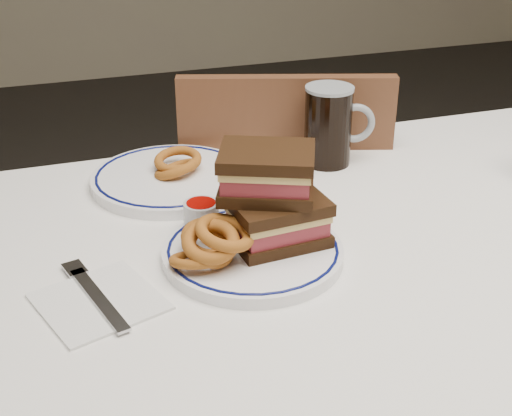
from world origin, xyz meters
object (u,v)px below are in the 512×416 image
object	(u,v)px
reuben_sandwich	(272,196)
far_plate	(171,178)
main_plate	(253,252)
beer_mug	(330,125)
chair_far	(281,238)

from	to	relation	value
reuben_sandwich	far_plate	distance (m)	0.29
reuben_sandwich	main_plate	bearing A→B (deg)	-153.53
reuben_sandwich	beer_mug	xyz separation A→B (m)	(0.20, 0.26, -0.01)
chair_far	reuben_sandwich	xyz separation A→B (m)	(-0.19, -0.46, 0.35)
chair_far	beer_mug	distance (m)	0.39
beer_mug	far_plate	bearing A→B (deg)	179.86
reuben_sandwich	beer_mug	world-z (taller)	reuben_sandwich
chair_far	reuben_sandwich	distance (m)	0.61
far_plate	main_plate	bearing A→B (deg)	-78.82
chair_far	beer_mug	xyz separation A→B (m)	(0.01, -0.20, 0.34)
main_plate	reuben_sandwich	size ratio (longest dim) A/B	1.60
chair_far	main_plate	xyz separation A→B (m)	(-0.22, -0.48, 0.28)
reuben_sandwich	far_plate	bearing A→B (deg)	108.81
chair_far	beer_mug	size ratio (longest dim) A/B	6.17
beer_mug	far_plate	world-z (taller)	beer_mug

